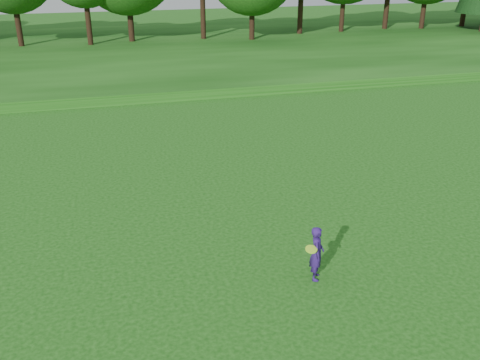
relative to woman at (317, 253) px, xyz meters
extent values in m
plane|color=#13470D|center=(-1.39, -0.16, -0.77)|extent=(140.00, 140.00, 0.00)
cube|color=#13470D|center=(-1.39, 33.84, -0.47)|extent=(130.00, 30.00, 0.60)
cube|color=gray|center=(-1.39, 19.84, -0.75)|extent=(130.00, 1.60, 0.04)
imported|color=navy|center=(0.00, 0.00, 0.00)|extent=(0.55, 0.65, 1.53)
cylinder|color=#B8FF28|center=(-0.24, -0.17, 0.25)|extent=(0.31, 0.31, 0.10)
camera|label=1|loc=(-5.12, -11.13, 7.32)|focal=40.00mm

